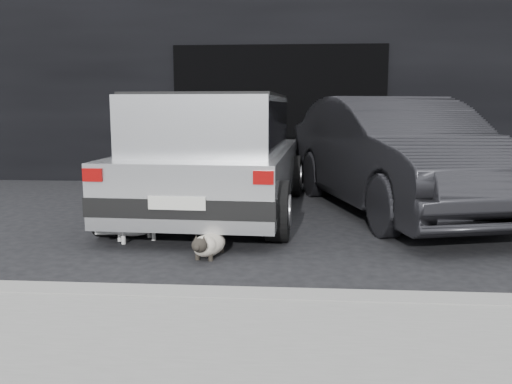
# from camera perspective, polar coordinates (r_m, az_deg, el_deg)

# --- Properties ---
(ground) EXTENTS (80.00, 80.00, 0.00)m
(ground) POSITION_cam_1_polar(r_m,az_deg,el_deg) (6.67, -7.45, -3.72)
(ground) COLOR black
(ground) RESTS_ON ground
(building_facade) EXTENTS (34.00, 4.00, 5.00)m
(building_facade) POSITION_cam_1_polar(r_m,az_deg,el_deg) (12.42, 2.82, 13.77)
(building_facade) COLOR black
(building_facade) RESTS_ON ground
(garage_opening) EXTENTS (4.00, 0.10, 2.60)m
(garage_opening) POSITION_cam_1_polar(r_m,az_deg,el_deg) (10.37, 2.45, 8.09)
(garage_opening) COLOR black
(garage_opening) RESTS_ON ground
(curb) EXTENTS (18.00, 0.25, 0.12)m
(curb) POSITION_cam_1_polar(r_m,az_deg,el_deg) (4.04, -0.95, -11.29)
(curb) COLOR gray
(curb) RESTS_ON ground
(sidewalk) EXTENTS (18.00, 2.20, 0.11)m
(sidewalk) POSITION_cam_1_polar(r_m,az_deg,el_deg) (2.95, -3.24, -19.45)
(sidewalk) COLOR gray
(sidewalk) RESTS_ON ground
(silver_hatchback) EXTENTS (2.34, 4.48, 1.62)m
(silver_hatchback) POSITION_cam_1_polar(r_m,az_deg,el_deg) (7.38, -4.15, 4.49)
(silver_hatchback) COLOR silver
(silver_hatchback) RESTS_ON ground
(second_car) EXTENTS (2.87, 5.13, 1.60)m
(second_car) POSITION_cam_1_polar(r_m,az_deg,el_deg) (7.73, 14.54, 3.81)
(second_car) COLOR black
(second_car) RESTS_ON ground
(cat_siamese) EXTENTS (0.37, 0.79, 0.28)m
(cat_siamese) POSITION_cam_1_polar(r_m,az_deg,el_deg) (5.32, -5.08, -5.57)
(cat_siamese) COLOR beige
(cat_siamese) RESTS_ON ground
(cat_white) EXTENTS (0.71, 0.59, 0.40)m
(cat_white) POSITION_cam_1_polar(r_m,az_deg,el_deg) (6.09, -12.12, -3.23)
(cat_white) COLOR white
(cat_white) RESTS_ON ground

